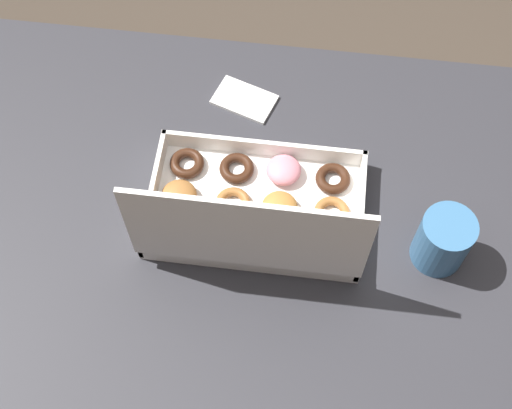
% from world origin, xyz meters
% --- Properties ---
extents(ground_plane, '(8.00, 8.00, 0.00)m').
position_xyz_m(ground_plane, '(0.00, 0.00, 0.00)').
color(ground_plane, '#42382D').
extents(dining_table, '(1.20, 0.77, 0.74)m').
position_xyz_m(dining_table, '(0.00, 0.00, 0.64)').
color(dining_table, '#2D2D33').
rests_on(dining_table, ground_plane).
extents(donut_box, '(0.36, 0.24, 0.24)m').
position_xyz_m(donut_box, '(0.00, 0.01, 0.79)').
color(donut_box, white).
rests_on(donut_box, dining_table).
extents(coffee_mug, '(0.09, 0.09, 0.11)m').
position_xyz_m(coffee_mug, '(-0.31, 0.03, 0.80)').
color(coffee_mug, teal).
rests_on(coffee_mug, dining_table).
extents(paper_napkin, '(0.13, 0.10, 0.01)m').
position_xyz_m(paper_napkin, '(0.05, -0.24, 0.75)').
color(paper_napkin, white).
rests_on(paper_napkin, dining_table).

